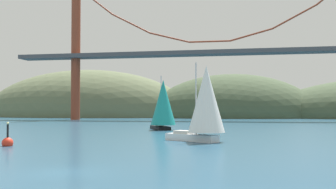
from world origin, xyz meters
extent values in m
plane|color=navy|center=(0.00, 0.00, 0.00)|extent=(360.00, 360.00, 0.00)
ellipsoid|color=#5B6647|center=(-55.00, 135.00, 0.00)|extent=(89.13, 44.00, 38.75)
ellipsoid|color=#425138|center=(5.00, 135.00, 0.00)|extent=(65.43, 44.00, 33.38)
cylinder|color=brown|center=(-41.76, 95.00, 20.90)|extent=(2.80, 2.80, 41.80)
cube|color=#47474C|center=(0.00, 95.00, 19.73)|extent=(119.52, 6.00, 1.20)
cylinder|color=brown|center=(-35.79, 95.00, 37.13)|extent=(12.24, 0.50, 9.73)
cylinder|color=brown|center=(-23.86, 95.00, 29.34)|extent=(12.16, 0.50, 6.67)
cylinder|color=brown|center=(-11.93, 95.00, 24.67)|extent=(12.06, 0.50, 3.60)
cylinder|color=brown|center=(0.00, 95.00, 23.12)|extent=(11.93, 0.50, 0.50)
cylinder|color=brown|center=(11.93, 95.00, 24.67)|extent=(12.06, 0.50, 3.60)
cylinder|color=brown|center=(23.86, 95.00, 29.34)|extent=(12.16, 0.50, 6.67)
cube|color=white|center=(4.31, 23.44, 0.40)|extent=(6.53, 4.86, 0.80)
cube|color=beige|center=(3.29, 24.06, 0.98)|extent=(2.47, 2.18, 0.36)
cylinder|color=#B2B2B7|center=(4.88, 23.09, 4.87)|extent=(0.14, 0.14, 8.15)
cone|color=white|center=(6.12, 22.34, 4.80)|extent=(5.58, 5.58, 7.41)
cube|color=black|center=(-4.39, 46.76, 0.29)|extent=(4.91, 7.03, 0.58)
cube|color=beige|center=(-4.93, 47.85, 0.76)|extent=(2.41, 2.66, 0.36)
cylinder|color=#B2B2B7|center=(-4.09, 46.15, 4.97)|extent=(0.14, 0.14, 8.78)
cone|color=teal|center=(-3.43, 44.81, 4.71)|extent=(5.70, 5.70, 7.66)
sphere|color=red|center=(-12.87, 14.10, 0.30)|extent=(1.10, 1.10, 1.10)
cylinder|color=black|center=(-12.87, 14.10, 1.35)|extent=(0.20, 0.20, 1.60)
sphere|color=#F2EA99|center=(-12.87, 14.10, 2.27)|extent=(0.24, 0.24, 0.24)
camera|label=1|loc=(10.50, -22.23, 3.84)|focal=43.08mm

